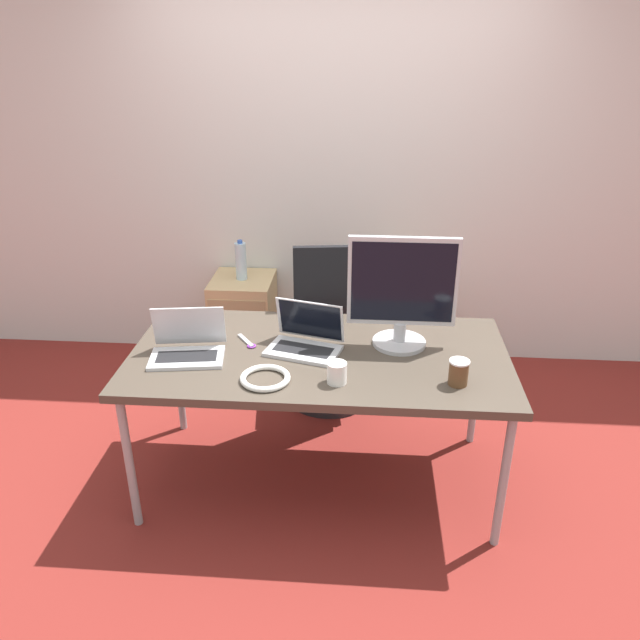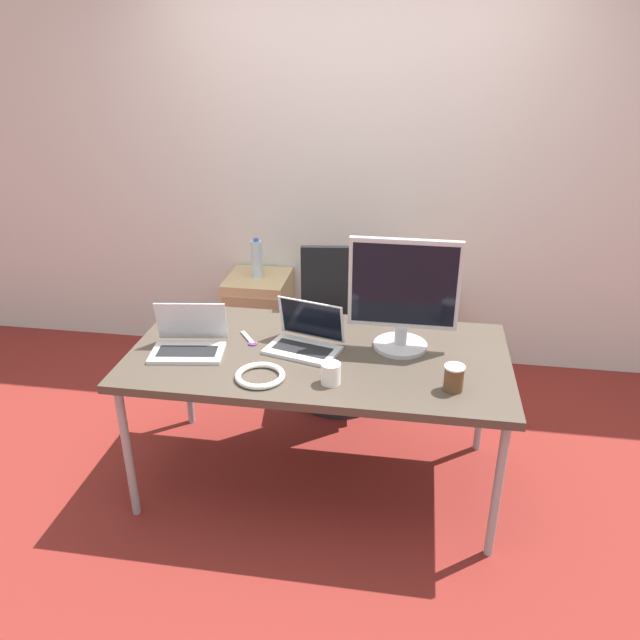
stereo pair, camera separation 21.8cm
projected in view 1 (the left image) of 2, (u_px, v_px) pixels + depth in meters
The scene contains 14 objects.
ground_plane at pixel (319, 478), 3.28m from camera, with size 14.00×14.00×0.00m, color maroon.
wall_back at pixel (337, 172), 4.05m from camera, with size 10.00×0.05×2.60m.
desk at pixel (319, 361), 2.98m from camera, with size 1.79×0.91×0.75m.
office_chair at pixel (331, 343), 3.79m from camera, with size 0.56×0.59×1.09m.
cabinet_left at pixel (244, 322), 4.28m from camera, with size 0.41×0.44×0.64m.
cabinet_right at pixel (398, 327), 4.21m from camera, with size 0.41×0.44×0.64m.
water_bottle at pixel (241, 261), 4.10m from camera, with size 0.07×0.07×0.27m.
laptop_left at pixel (306, 340), 2.98m from camera, with size 0.38×0.33×0.22m.
laptop_right at pixel (188, 347), 2.92m from camera, with size 0.37×0.30×0.22m.
monitor at pixel (402, 293), 2.93m from camera, with size 0.51×0.26×0.54m.
coffee_cup_white at pixel (337, 373), 2.69m from camera, with size 0.09×0.09×0.10m.
coffee_cup_brown at pixel (459, 372), 2.68m from camera, with size 0.09×0.09×0.12m.
cable_coil at pixel (265, 378), 2.72m from camera, with size 0.22×0.22×0.03m.
scissors at pixel (248, 342), 3.05m from camera, with size 0.12×0.15×0.01m.
Camera 1 is at (0.20, -2.61, 2.14)m, focal length 35.00 mm.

